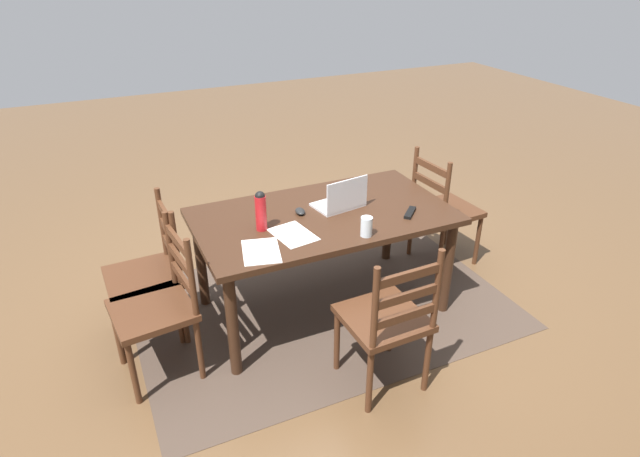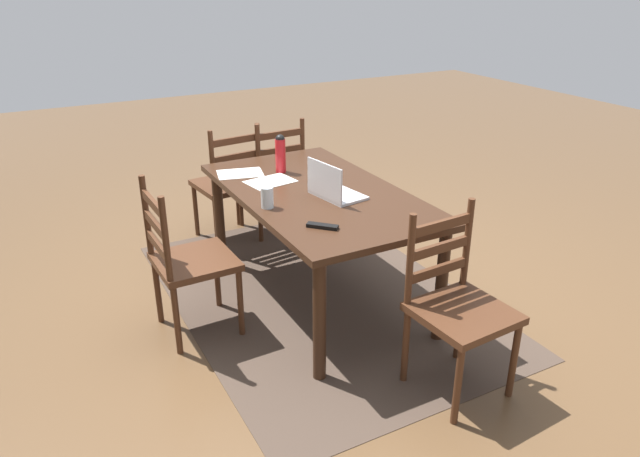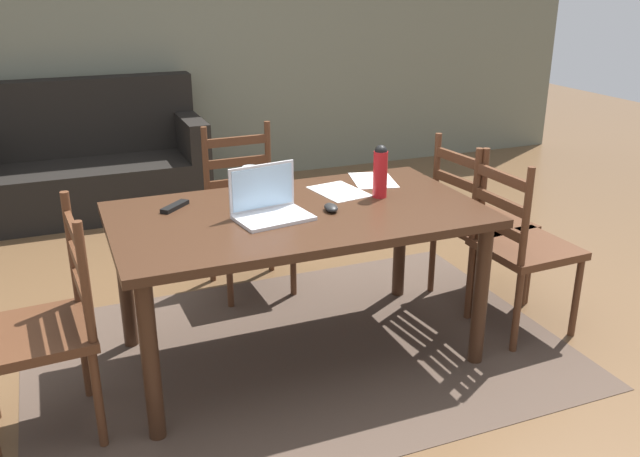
{
  "view_description": "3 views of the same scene",
  "coord_description": "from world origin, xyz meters",
  "px_view_note": "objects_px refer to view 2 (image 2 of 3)",
  "views": [
    {
      "loc": [
        1.32,
        2.84,
        2.29
      ],
      "look_at": [
        0.0,
        -0.04,
        0.61
      ],
      "focal_mm": 29.8,
      "sensor_mm": 36.0,
      "label": 1
    },
    {
      "loc": [
        -3.05,
        1.62,
        2.01
      ],
      "look_at": [
        0.07,
        -0.06,
        0.45
      ],
      "focal_mm": 33.48,
      "sensor_mm": 36.0,
      "label": 2
    },
    {
      "loc": [
        -1.01,
        -2.75,
        1.77
      ],
      "look_at": [
        0.12,
        0.03,
        0.63
      ],
      "focal_mm": 38.0,
      "sensor_mm": 36.0,
      "label": 3
    }
  ],
  "objects_px": {
    "chair_far_head": "(188,261)",
    "chair_left_near": "(457,307)",
    "chair_right_far": "(228,185)",
    "drinking_glass": "(267,197)",
    "water_bottle": "(280,153)",
    "dining_table": "(317,204)",
    "laptop": "(332,188)",
    "chair_right_near": "(273,177)",
    "computer_mouse": "(316,180)",
    "tv_remote": "(322,226)"
  },
  "relations": [
    {
      "from": "chair_far_head",
      "to": "drinking_glass",
      "type": "xyz_separation_m",
      "value": [
        -0.11,
        -0.46,
        0.34
      ]
    },
    {
      "from": "laptop",
      "to": "water_bottle",
      "type": "bearing_deg",
      "value": 6.5
    },
    {
      "from": "drinking_glass",
      "to": "chair_right_far",
      "type": "bearing_deg",
      "value": -9.06
    },
    {
      "from": "chair_left_near",
      "to": "water_bottle",
      "type": "relative_size",
      "value": 3.69
    },
    {
      "from": "computer_mouse",
      "to": "tv_remote",
      "type": "bearing_deg",
      "value": 162.56
    },
    {
      "from": "chair_far_head",
      "to": "laptop",
      "type": "distance_m",
      "value": 0.94
    },
    {
      "from": "chair_far_head",
      "to": "laptop",
      "type": "height_order",
      "value": "laptop"
    },
    {
      "from": "chair_left_near",
      "to": "water_bottle",
      "type": "height_order",
      "value": "water_bottle"
    },
    {
      "from": "chair_right_far",
      "to": "drinking_glass",
      "type": "relative_size",
      "value": 7.72
    },
    {
      "from": "tv_remote",
      "to": "water_bottle",
      "type": "bearing_deg",
      "value": -145.78
    },
    {
      "from": "water_bottle",
      "to": "drinking_glass",
      "type": "distance_m",
      "value": 0.65
    },
    {
      "from": "chair_left_near",
      "to": "dining_table",
      "type": "bearing_deg",
      "value": 9.37
    },
    {
      "from": "chair_left_near",
      "to": "chair_right_far",
      "type": "xyz_separation_m",
      "value": [
        2.26,
        0.37,
        0.0
      ]
    },
    {
      "from": "chair_right_near",
      "to": "tv_remote",
      "type": "xyz_separation_m",
      "value": [
        -1.65,
        0.43,
        0.29
      ]
    },
    {
      "from": "computer_mouse",
      "to": "tv_remote",
      "type": "relative_size",
      "value": 0.59
    },
    {
      "from": "tv_remote",
      "to": "drinking_glass",
      "type": "bearing_deg",
      "value": -115.1
    },
    {
      "from": "laptop",
      "to": "water_bottle",
      "type": "distance_m",
      "value": 0.6
    },
    {
      "from": "chair_right_near",
      "to": "laptop",
      "type": "xyz_separation_m",
      "value": [
        -1.28,
        0.17,
        0.34
      ]
    },
    {
      "from": "chair_left_near",
      "to": "computer_mouse",
      "type": "xyz_separation_m",
      "value": [
        1.27,
        0.12,
        0.3
      ]
    },
    {
      "from": "computer_mouse",
      "to": "chair_left_near",
      "type": "bearing_deg",
      "value": -166.8
    },
    {
      "from": "laptop",
      "to": "computer_mouse",
      "type": "xyz_separation_m",
      "value": [
        0.29,
        -0.04,
        -0.04
      ]
    },
    {
      "from": "dining_table",
      "to": "drinking_glass",
      "type": "relative_size",
      "value": 13.69
    },
    {
      "from": "chair_right_near",
      "to": "computer_mouse",
      "type": "xyz_separation_m",
      "value": [
        -0.99,
        0.13,
        0.3
      ]
    },
    {
      "from": "water_bottle",
      "to": "tv_remote",
      "type": "bearing_deg",
      "value": 168.21
    },
    {
      "from": "chair_left_near",
      "to": "drinking_glass",
      "type": "xyz_separation_m",
      "value": [
        1.02,
        0.57,
        0.34
      ]
    },
    {
      "from": "laptop",
      "to": "computer_mouse",
      "type": "relative_size",
      "value": 3.51
    },
    {
      "from": "chair_right_far",
      "to": "drinking_glass",
      "type": "distance_m",
      "value": 1.3
    },
    {
      "from": "dining_table",
      "to": "chair_far_head",
      "type": "distance_m",
      "value": 0.87
    },
    {
      "from": "chair_left_near",
      "to": "water_bottle",
      "type": "xyz_separation_m",
      "value": [
        1.57,
        0.23,
        0.42
      ]
    },
    {
      "from": "chair_far_head",
      "to": "water_bottle",
      "type": "xyz_separation_m",
      "value": [
        0.44,
        -0.8,
        0.42
      ]
    },
    {
      "from": "water_bottle",
      "to": "drinking_glass",
      "type": "bearing_deg",
      "value": 148.43
    },
    {
      "from": "dining_table",
      "to": "laptop",
      "type": "height_order",
      "value": "laptop"
    },
    {
      "from": "chair_right_far",
      "to": "water_bottle",
      "type": "height_order",
      "value": "water_bottle"
    },
    {
      "from": "computer_mouse",
      "to": "water_bottle",
      "type": "bearing_deg",
      "value": 26.89
    },
    {
      "from": "chair_left_near",
      "to": "computer_mouse",
      "type": "bearing_deg",
      "value": 5.62
    },
    {
      "from": "chair_left_near",
      "to": "drinking_glass",
      "type": "relative_size",
      "value": 7.72
    },
    {
      "from": "chair_left_near",
      "to": "computer_mouse",
      "type": "distance_m",
      "value": 1.31
    },
    {
      "from": "chair_far_head",
      "to": "laptop",
      "type": "xyz_separation_m",
      "value": [
        -0.15,
        -0.87,
        0.34
      ]
    },
    {
      "from": "chair_right_near",
      "to": "chair_right_far",
      "type": "bearing_deg",
      "value": 89.96
    },
    {
      "from": "chair_left_near",
      "to": "water_bottle",
      "type": "bearing_deg",
      "value": 8.36
    },
    {
      "from": "dining_table",
      "to": "chair_right_far",
      "type": "distance_m",
      "value": 1.16
    },
    {
      "from": "chair_far_head",
      "to": "tv_remote",
      "type": "relative_size",
      "value": 5.59
    },
    {
      "from": "chair_right_far",
      "to": "water_bottle",
      "type": "relative_size",
      "value": 3.69
    },
    {
      "from": "tv_remote",
      "to": "chair_far_head",
      "type": "bearing_deg",
      "value": -84.55
    },
    {
      "from": "chair_right_far",
      "to": "tv_remote",
      "type": "relative_size",
      "value": 5.59
    },
    {
      "from": "dining_table",
      "to": "chair_left_near",
      "type": "relative_size",
      "value": 1.77
    },
    {
      "from": "chair_far_head",
      "to": "chair_right_near",
      "type": "bearing_deg",
      "value": -42.47
    },
    {
      "from": "dining_table",
      "to": "chair_left_near",
      "type": "bearing_deg",
      "value": -170.63
    },
    {
      "from": "chair_far_head",
      "to": "chair_left_near",
      "type": "distance_m",
      "value": 1.53
    },
    {
      "from": "water_bottle",
      "to": "drinking_glass",
      "type": "relative_size",
      "value": 2.09
    }
  ]
}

